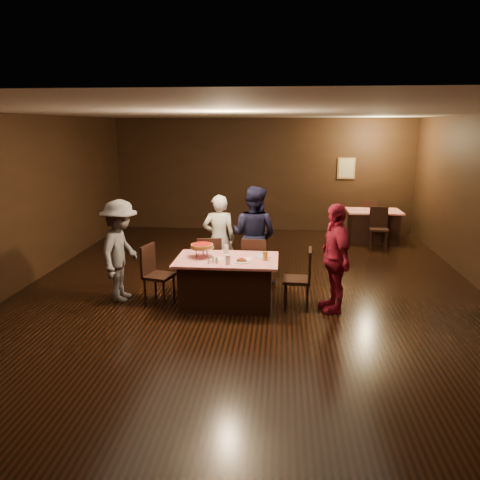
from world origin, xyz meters
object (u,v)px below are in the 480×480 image
at_px(chair_back_far, 369,218).
at_px(pizza_stand, 202,246).
at_px(main_table, 227,282).
at_px(chair_end_right, 297,278).
at_px(diner_grey_knit, 121,251).
at_px(chair_end_left, 159,275).
at_px(diner_red_shirt, 335,258).
at_px(back_table, 373,226).
at_px(chair_far_left, 209,262).
at_px(glass_amber, 265,256).
at_px(chair_back_near, 379,228).
at_px(glass_front_left, 228,260).
at_px(glass_back, 226,249).
at_px(diner_white_jacket, 219,239).
at_px(diner_navy_hoodie, 254,235).
at_px(plate_empty, 262,256).
at_px(chair_far_right, 255,264).

height_order(chair_back_far, pizza_stand, pizza_stand).
bearing_deg(main_table, chair_back_far, 59.09).
distance_m(chair_end_right, diner_grey_knit, 2.86).
distance_m(chair_end_left, diner_red_shirt, 2.78).
xyz_separation_m(chair_end_right, pizza_stand, (-1.50, 0.05, 0.48)).
relative_size(main_table, diner_red_shirt, 0.95).
bearing_deg(back_table, chair_end_right, -113.61).
bearing_deg(chair_far_left, diner_red_shirt, 147.71).
distance_m(chair_end_left, glass_amber, 1.74).
height_order(chair_end_left, chair_end_right, same).
relative_size(chair_back_near, glass_front_left, 6.79).
relative_size(chair_back_near, pizza_stand, 2.50).
distance_m(chair_end_left, glass_back, 1.15).
xyz_separation_m(diner_white_jacket, diner_navy_hoodie, (0.64, -0.05, 0.08)).
bearing_deg(plate_empty, pizza_stand, -173.99).
bearing_deg(glass_back, pizza_stand, -144.46).
height_order(chair_far_left, glass_amber, chair_far_left).
relative_size(diner_white_jacket, glass_front_left, 11.47).
relative_size(chair_back_near, glass_amber, 6.79).
distance_m(chair_end_right, diner_navy_hoodie, 1.41).
height_order(chair_end_left, diner_grey_knit, diner_grey_knit).
relative_size(main_table, chair_far_left, 1.68).
distance_m(diner_red_shirt, glass_front_left, 1.63).
bearing_deg(glass_amber, chair_end_right, 5.71).
xyz_separation_m(chair_end_left, diner_white_jacket, (0.82, 1.17, 0.33)).
bearing_deg(diner_white_jacket, chair_far_right, 137.02).
relative_size(diner_grey_knit, diner_red_shirt, 0.99).
xyz_separation_m(diner_white_jacket, pizza_stand, (-0.12, -1.12, 0.15)).
relative_size(chair_far_left, diner_red_shirt, 0.56).
xyz_separation_m(chair_back_near, diner_red_shirt, (-1.45, -3.95, 0.37)).
xyz_separation_m(diner_grey_knit, glass_amber, (2.34, -0.14, 0.01)).
bearing_deg(plate_empty, diner_grey_knit, -178.42).
xyz_separation_m(chair_end_left, chair_back_far, (4.21, 5.19, 0.00)).
bearing_deg(main_table, chair_far_right, 61.93).
distance_m(chair_back_far, pizza_stand, 6.24).
distance_m(chair_end_left, glass_front_left, 1.24).
xyz_separation_m(back_table, diner_white_jacket, (-3.39, -3.41, 0.42)).
relative_size(diner_navy_hoodie, diner_grey_knit, 1.07).
bearing_deg(main_table, diner_red_shirt, -2.21).
xyz_separation_m(chair_far_left, chair_far_right, (0.80, -0.00, 0.00)).
relative_size(diner_red_shirt, glass_back, 12.01).
height_order(diner_white_jacket, pizza_stand, diner_white_jacket).
xyz_separation_m(glass_amber, glass_back, (-0.65, 0.35, 0.00)).
relative_size(chair_back_near, diner_grey_knit, 0.57).
xyz_separation_m(main_table, chair_far_left, (-0.40, 0.75, 0.09)).
bearing_deg(diner_white_jacket, diner_red_shirt, 136.32).
height_order(chair_back_far, plate_empty, chair_back_far).
height_order(chair_back_near, glass_amber, chair_back_near).
xyz_separation_m(glass_front_left, glass_amber, (0.55, 0.25, 0.00)).
height_order(chair_far_left, chair_back_near, same).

